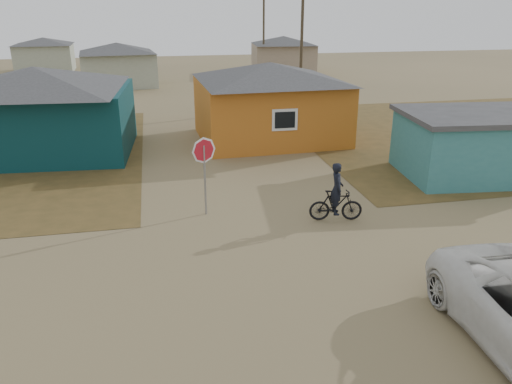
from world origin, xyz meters
TOP-DOWN VIEW (x-y plane):
  - ground at (0.00, 0.00)m, footprint 120.00×120.00m
  - grass_ne at (14.00, 13.00)m, footprint 20.00×18.00m
  - house_teal at (-8.50, 13.50)m, footprint 8.93×7.08m
  - house_yellow at (2.50, 14.00)m, footprint 7.72×6.76m
  - shed_turquoise at (9.50, 6.50)m, footprint 6.71×4.93m
  - house_pale_west at (-6.00, 34.00)m, footprint 7.04×6.15m
  - house_beige_east at (10.00, 40.00)m, footprint 6.95×6.05m
  - house_pale_north at (-14.00, 46.00)m, footprint 6.28×5.81m
  - utility_pole_near at (6.50, 22.00)m, footprint 1.40×0.20m
  - utility_pole_far at (7.50, 38.00)m, footprint 1.40×0.20m
  - stop_sign at (-1.85, 4.67)m, footprint 0.86×0.08m
  - cyclist at (2.21, 3.32)m, footprint 1.78×0.78m

SIDE VIEW (x-z plane):
  - ground at x=0.00m, z-range 0.00..0.00m
  - grass_ne at x=14.00m, z-range 0.00..0.01m
  - cyclist at x=2.21m, z-range -0.26..1.68m
  - shed_turquoise at x=9.50m, z-range 0.01..2.61m
  - house_pale_north at x=-14.00m, z-range 0.05..3.45m
  - house_pale_west at x=-6.00m, z-range 0.06..3.66m
  - house_beige_east at x=10.00m, z-range 0.06..3.66m
  - stop_sign at x=-1.85m, z-range 0.61..3.25m
  - house_yellow at x=2.50m, z-range 0.05..3.95m
  - house_teal at x=-8.50m, z-range 0.05..4.05m
  - utility_pole_near at x=6.50m, z-range 0.14..8.14m
  - utility_pole_far at x=7.50m, z-range 0.14..8.14m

